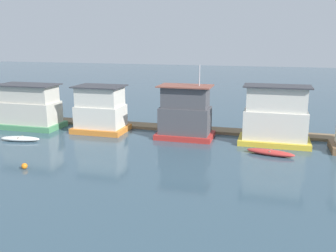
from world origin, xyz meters
TOP-DOWN VIEW (x-y plane):
  - ground_plane at (0.00, 0.00)m, footprint 200.00×200.00m
  - dock_walkway at (0.00, 3.43)m, footprint 51.00×2.17m
  - houseboat_green at (-16.40, -0.12)m, footprint 7.11×3.96m
  - houseboat_orange at (-7.89, 0.30)m, footprint 5.56×4.13m
  - houseboat_red at (1.48, 0.15)m, footprint 5.69×3.64m
  - houseboat_yellow at (10.22, 0.26)m, footprint 6.65×3.56m
  - dinghy_white at (-13.97, -5.36)m, footprint 4.12×1.68m
  - dinghy_red at (9.95, -3.52)m, footprint 4.27×1.84m
  - mooring_post_far_left at (2.26, 2.09)m, footprint 0.22×0.22m
  - mooring_post_centre at (-0.89, 2.09)m, footprint 0.24×0.24m
  - buoy_orange at (-8.53, -12.23)m, footprint 0.47×0.47m

SIDE VIEW (x-z plane):
  - ground_plane at x=0.00m, z-range 0.00..0.00m
  - dock_walkway at x=0.00m, z-range 0.00..0.30m
  - dinghy_white at x=-13.97m, z-range 0.00..0.46m
  - buoy_orange at x=-8.53m, z-range 0.00..0.47m
  - dinghy_red at x=9.95m, z-range 0.00..0.48m
  - mooring_post_centre at x=-0.89m, z-range 0.00..1.63m
  - mooring_post_far_left at x=2.26m, z-range 0.00..2.10m
  - houseboat_green at x=-16.40m, z-range -0.18..4.75m
  - houseboat_orange at x=-7.89m, z-range -0.18..4.81m
  - houseboat_red at x=1.48m, z-range -1.26..6.14m
  - houseboat_yellow at x=10.22m, z-range -0.24..5.38m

